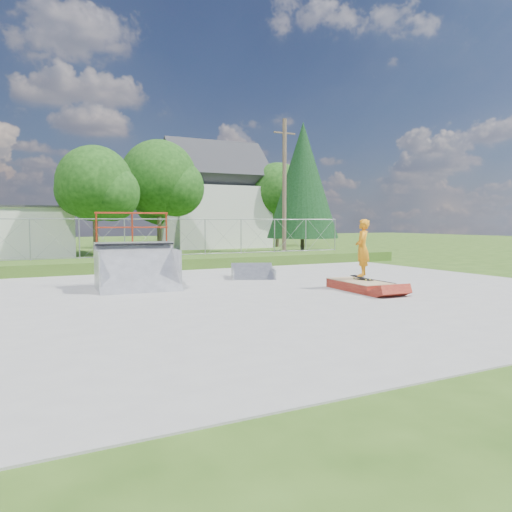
{
  "coord_description": "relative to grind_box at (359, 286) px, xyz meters",
  "views": [
    {
      "loc": [
        -7.31,
        -12.76,
        2.18
      ],
      "look_at": [
        -0.14,
        0.92,
        1.1
      ],
      "focal_mm": 35.0,
      "sensor_mm": 36.0,
      "label": 1
    }
  ],
  "objects": [
    {
      "name": "gable_house",
      "position": [
        6.27,
        26.56,
        3.67
      ],
      "size": [
        8.4,
        6.08,
        8.94
      ],
      "color": "silver",
      "rests_on": "ground"
    },
    {
      "name": "tree_back_mid",
      "position": [
        2.48,
        28.42,
        3.47
      ],
      "size": [
        4.08,
        3.84,
        5.7
      ],
      "color": "brown",
      "rests_on": "ground"
    },
    {
      "name": "tree_center",
      "position": [
        0.05,
        20.37,
        4.68
      ],
      "size": [
        5.44,
        5.12,
        7.6
      ],
      "color": "brown",
      "rests_on": "ground"
    },
    {
      "name": "chain_link_fence",
      "position": [
        -2.73,
        11.06,
        1.24
      ],
      "size": [
        20.0,
        0.06,
        1.8
      ],
      "primitive_type": null,
      "color": "gray",
      "rests_on": "grass_berm"
    },
    {
      "name": "tree_left_near",
      "position": [
        -4.48,
        18.39,
        4.07
      ],
      "size": [
        4.76,
        4.48,
        6.65
      ],
      "color": "brown",
      "rests_on": "ground"
    },
    {
      "name": "conifer_tree",
      "position": [
        9.27,
        17.56,
        4.88
      ],
      "size": [
        5.04,
        5.04,
        9.1
      ],
      "color": "brown",
      "rests_on": "ground"
    },
    {
      "name": "grass_berm",
      "position": [
        -2.73,
        10.06,
        0.09
      ],
      "size": [
        24.0,
        3.0,
        0.5
      ],
      "primitive_type": "cube",
      "color": "#2E4E16",
      "rests_on": "ground"
    },
    {
      "name": "tree_right_far",
      "position": [
        11.54,
        24.38,
        4.38
      ],
      "size": [
        5.1,
        4.8,
        7.12
      ],
      "color": "brown",
      "rests_on": "ground"
    },
    {
      "name": "skateboard",
      "position": [
        0.23,
        0.15,
        0.21
      ],
      "size": [
        0.33,
        0.82,
        0.13
      ],
      "primitive_type": "cube",
      "rotation": [
        0.14,
        0.0,
        0.15
      ],
      "color": "black",
      "rests_on": "grind_box"
    },
    {
      "name": "grind_box",
      "position": [
        0.0,
        0.0,
        0.0
      ],
      "size": [
        1.2,
        2.26,
        0.33
      ],
      "rotation": [
        0.0,
        0.0,
        -0.06
      ],
      "color": "maroon",
      "rests_on": "concrete_pad"
    },
    {
      "name": "skater",
      "position": [
        0.23,
        0.15,
        1.11
      ],
      "size": [
        0.77,
        0.77,
        1.8
      ],
      "primitive_type": "imported",
      "rotation": [
        0.0,
        0.0,
        3.93
      ],
      "color": "orange",
      "rests_on": "grind_box"
    },
    {
      "name": "concrete_pad",
      "position": [
        -2.73,
        0.56,
        -0.14
      ],
      "size": [
        20.0,
        16.0,
        0.04
      ],
      "primitive_type": "cube",
      "color": "gray",
      "rests_on": "ground"
    },
    {
      "name": "flat_bank_ramp",
      "position": [
        -1.39,
        4.57,
        0.08
      ],
      "size": [
        2.13,
        2.19,
        0.49
      ],
      "primitive_type": null,
      "rotation": [
        0.0,
        0.0,
        -0.4
      ],
      "color": "#93959A",
      "rests_on": "concrete_pad"
    },
    {
      "name": "quarter_pipe",
      "position": [
        -6.09,
        3.39,
        1.07
      ],
      "size": [
        2.66,
        2.31,
        2.47
      ],
      "primitive_type": null,
      "rotation": [
        0.0,
        0.0,
        -0.09
      ],
      "color": "#93959A",
      "rests_on": "concrete_pad"
    },
    {
      "name": "ground",
      "position": [
        -2.73,
        0.56,
        -0.16
      ],
      "size": [
        120.0,
        120.0,
        0.0
      ],
      "primitive_type": "plane",
      "color": "#2E4E16",
      "rests_on": "ground"
    },
    {
      "name": "utility_pole",
      "position": [
        4.77,
        12.56,
        3.84
      ],
      "size": [
        0.24,
        0.24,
        8.0
      ],
      "primitive_type": "cylinder",
      "color": "brown",
      "rests_on": "ground"
    }
  ]
}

